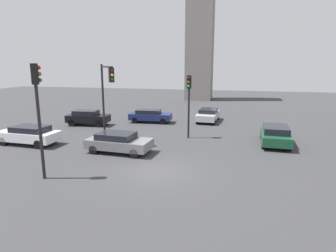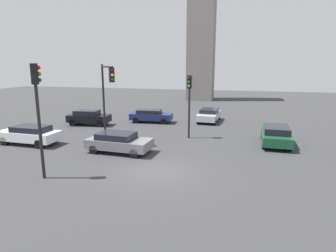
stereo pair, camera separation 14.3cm
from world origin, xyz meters
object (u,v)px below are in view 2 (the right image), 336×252
object	(u,v)px
car_4	(30,134)
traffic_light_0	(37,101)
car_1	(89,117)
traffic_light_2	(107,88)
car_3	(209,115)
car_0	(151,116)
car_5	(276,135)
traffic_light_1	(189,95)
car_2	(119,142)

from	to	relation	value
car_4	traffic_light_0	bearing A→B (deg)	136.44
car_1	traffic_light_2	bearing A→B (deg)	-54.02
car_1	car_3	bearing A→B (deg)	17.25
traffic_light_0	car_1	xyz separation A→B (m)	(-4.51, 12.63, -3.25)
car_0	car_1	size ratio (longest dim) A/B	1.04
traffic_light_2	car_5	distance (m)	12.87
car_0	car_1	xyz separation A→B (m)	(-5.44, -2.79, 0.07)
car_1	car_4	bearing A→B (deg)	-101.77
traffic_light_0	car_1	distance (m)	13.80
traffic_light_1	car_0	world-z (taller)	traffic_light_1
traffic_light_0	traffic_light_1	distance (m)	11.63
traffic_light_1	car_3	world-z (taller)	traffic_light_1
traffic_light_2	car_0	xyz separation A→B (m)	(0.78, 8.04, -3.40)
traffic_light_0	car_0	distance (m)	15.80
traffic_light_1	car_4	size ratio (longest dim) A/B	1.10
traffic_light_0	car_4	xyz separation A→B (m)	(-5.28, 5.40, -3.28)
traffic_light_0	car_3	bearing A→B (deg)	36.03
traffic_light_2	car_2	bearing A→B (deg)	-3.90
car_0	traffic_light_2	bearing A→B (deg)	-99.21
traffic_light_0	car_2	size ratio (longest dim) A/B	1.34
car_3	car_4	size ratio (longest dim) A/B	0.96
traffic_light_0	car_3	size ratio (longest dim) A/B	1.35
car_2	traffic_light_0	bearing A→B (deg)	-107.09
traffic_light_2	car_3	xyz separation A→B (m)	(6.47, 9.96, -3.42)
car_1	car_2	bearing A→B (deg)	-55.04
traffic_light_1	traffic_light_2	size ratio (longest dim) A/B	0.85
traffic_light_2	car_0	distance (m)	8.76
car_1	car_3	world-z (taller)	car_1
car_2	car_4	distance (m)	7.20
traffic_light_2	car_0	world-z (taller)	traffic_light_2
traffic_light_2	car_1	size ratio (longest dim) A/B	1.40
traffic_light_1	car_4	bearing A→B (deg)	-64.65
car_0	car_5	distance (m)	12.74
car_0	car_1	world-z (taller)	car_1
car_1	car_2	distance (m)	9.87
car_1	car_5	distance (m)	17.10
car_3	car_0	bearing A→B (deg)	-67.78
car_3	car_5	distance (m)	9.50
car_4	car_3	bearing A→B (deg)	-132.82
traffic_light_1	car_1	size ratio (longest dim) A/B	1.20
car_0	car_2	xyz separation A→B (m)	(0.98, -10.28, 0.01)
car_2	car_4	world-z (taller)	car_4
traffic_light_1	traffic_light_2	world-z (taller)	traffic_light_2
car_2	car_5	bearing A→B (deg)	27.20
traffic_light_2	car_1	world-z (taller)	traffic_light_2
car_4	traffic_light_1	bearing A→B (deg)	-155.09
traffic_light_1	car_5	world-z (taller)	traffic_light_1
traffic_light_0	traffic_light_1	size ratio (longest dim) A/B	1.18
car_4	car_1	bearing A→B (deg)	-93.99
traffic_light_1	car_3	size ratio (longest dim) A/B	1.14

